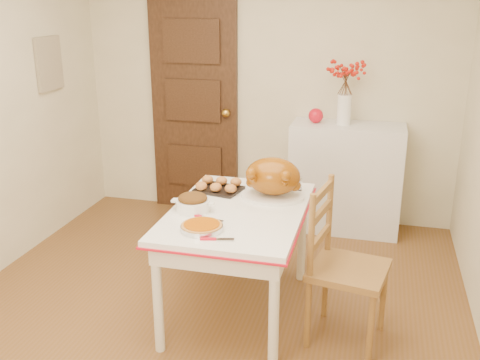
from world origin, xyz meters
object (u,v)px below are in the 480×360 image
(sideboard, at_px, (345,178))
(kitchen_table, at_px, (238,261))
(pumpkin_pie, at_px, (202,226))
(chair_oak, at_px, (349,266))
(turkey_platter, at_px, (273,178))

(sideboard, bearing_deg, kitchen_table, -110.11)
(sideboard, xyz_separation_m, kitchen_table, (-0.58, -1.59, -0.12))
(pumpkin_pie, bearing_deg, sideboard, 70.33)
(sideboard, height_order, kitchen_table, sideboard)
(sideboard, bearing_deg, chair_oak, -85.16)
(kitchen_table, distance_m, pumpkin_pie, 0.56)
(sideboard, distance_m, pumpkin_pie, 2.11)
(kitchen_table, relative_size, chair_oak, 1.25)
(chair_oak, bearing_deg, pumpkin_pie, 115.90)
(chair_oak, bearing_deg, sideboard, 14.91)
(kitchen_table, distance_m, turkey_platter, 0.60)
(sideboard, relative_size, kitchen_table, 0.78)
(sideboard, relative_size, pumpkin_pie, 3.91)
(sideboard, distance_m, kitchen_table, 1.70)
(kitchen_table, height_order, chair_oak, chair_oak)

